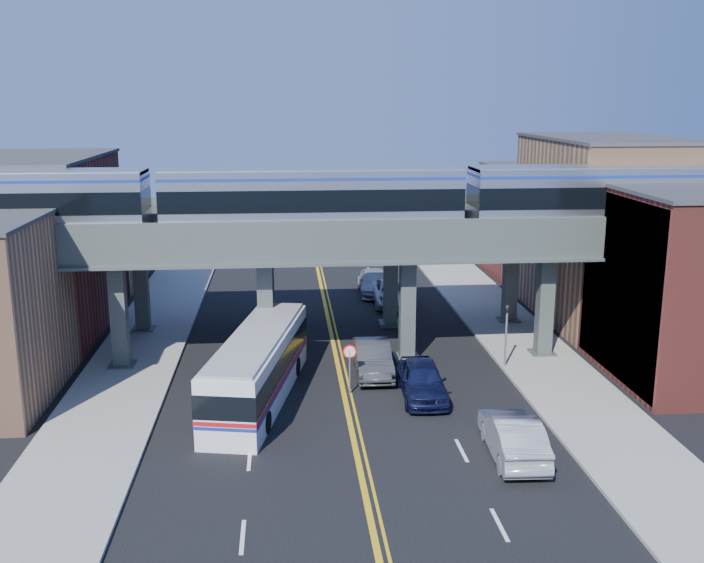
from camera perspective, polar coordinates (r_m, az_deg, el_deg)
The scene contains 20 objects.
ground at distance 37.50m, azimuth -0.23°, elevation -9.84°, with size 120.00×120.00×0.00m, color black.
sidewalk_west at distance 47.51m, azimuth -15.30°, elevation -5.17°, with size 5.00×70.00×0.16m, color gray.
sidewalk_east at distance 48.88m, azimuth 12.36°, elevation -4.48°, with size 5.00×70.00×0.16m, color gray.
building_west_b at distance 53.54m, azimuth -21.93°, elevation 2.38°, with size 8.00×14.00×11.00m, color maroon.
building_west_c at distance 66.14m, azimuth -18.65°, elevation 3.23°, with size 8.00×10.00×8.00m, color #A47355.
building_east_a at distance 44.98m, azimuth 23.49°, elevation -0.33°, with size 8.00×10.00×10.00m, color maroon.
building_east_b at distance 55.41m, azimuth 17.77°, elevation 3.58°, with size 8.00×14.00×12.00m, color #A47355.
building_east_c at distance 67.65m, azimuth 13.49°, elevation 4.21°, with size 8.00×10.00×9.00m, color maroon.
mural_panel at distance 43.30m, azimuth 18.85°, elevation -0.77°, with size 0.10×9.50×9.50m, color teal.
elevated_viaduct_near at distance 43.26m, azimuth -1.13°, elevation 2.27°, with size 52.00×3.60×7.40m.
elevated_viaduct_far at distance 50.14m, azimuth -1.68°, elevation 3.79°, with size 52.00×3.60×7.40m.
transit_train at distance 42.74m, azimuth -2.90°, elevation 6.07°, with size 49.98×3.14×3.66m.
stop_sign at distance 39.68m, azimuth -0.17°, elevation -5.79°, with size 0.76×0.09×2.63m.
traffic_signal at distance 43.93m, azimuth 11.16°, elevation -3.41°, with size 0.15×0.18×4.10m.
transit_bus at distance 39.32m, azimuth -6.85°, elevation -6.23°, with size 5.18×12.81×3.22m.
car_lane_a at distance 39.63m, azimuth 5.13°, elevation -7.15°, with size 2.18×5.42×1.85m, color #0E1234.
car_lane_b at distance 42.75m, azimuth 1.53°, elevation -5.61°, with size 1.88×5.40×1.78m, color #303033.
car_lane_c at distance 57.05m, azimuth 2.94°, elevation -0.83°, with size 2.80×6.07×1.69m, color silver.
car_lane_d at distance 60.19m, azimuth 1.66°, elevation -0.06°, with size 2.41×5.94×1.72m, color #9E9EA2.
car_parked_curb at distance 34.02m, azimuth 11.64°, elevation -10.95°, with size 1.94×5.56×1.83m, color #9F9EA3.
Camera 1 is at (-2.87, -34.37, 14.70)m, focal length 40.00 mm.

